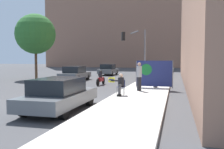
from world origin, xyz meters
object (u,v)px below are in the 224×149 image
at_px(car_on_road_midblock, 108,70).
at_px(car_on_road_nearest, 75,73).
at_px(street_tree_near_curb, 35,34).
at_px(seated_protester, 120,84).
at_px(pedestrian_behind, 155,75).
at_px(jogger_on_sidewalk, 139,76).
at_px(traffic_light_pole, 136,46).
at_px(protest_banner, 154,73).
at_px(motorcycle_on_road, 101,79).
at_px(parked_car_curbside, 59,94).

bearing_deg(car_on_road_midblock, car_on_road_nearest, -96.30).
relative_size(car_on_road_nearest, street_tree_near_curb, 0.62).
relative_size(seated_protester, pedestrian_behind, 0.68).
bearing_deg(car_on_road_midblock, jogger_on_sidewalk, -68.28).
bearing_deg(car_on_road_nearest, car_on_road_midblock, 83.70).
height_order(traffic_light_pole, street_tree_near_curb, street_tree_near_curb).
distance_m(seated_protester, car_on_road_nearest, 11.89).
relative_size(seated_protester, protest_banner, 0.47).
bearing_deg(seated_protester, car_on_road_midblock, 95.58).
relative_size(car_on_road_nearest, motorcycle_on_road, 1.98).
distance_m(jogger_on_sidewalk, car_on_road_midblock, 17.76).
distance_m(traffic_light_pole, parked_car_curbside, 15.68).
relative_size(protest_banner, street_tree_near_curb, 0.37).
bearing_deg(protest_banner, pedestrian_behind, 67.45).
bearing_deg(jogger_on_sidewalk, protest_banner, -122.03).
distance_m(jogger_on_sidewalk, car_on_road_nearest, 10.63).
height_order(pedestrian_behind, street_tree_near_curb, street_tree_near_curb).
bearing_deg(protest_banner, car_on_road_nearest, 146.20).
relative_size(traffic_light_pole, motorcycle_on_road, 2.27).
bearing_deg(pedestrian_behind, parked_car_curbside, -69.09).
bearing_deg(pedestrian_behind, jogger_on_sidewalk, -69.36).
bearing_deg(jogger_on_sidewalk, car_on_road_nearest, -54.09).
distance_m(pedestrian_behind, car_on_road_nearest, 10.00).
bearing_deg(traffic_light_pole, motorcycle_on_road, -114.20).
bearing_deg(street_tree_near_curb, motorcycle_on_road, -26.20).
relative_size(seated_protester, street_tree_near_curb, 0.17).
xyz_separation_m(seated_protester, parked_car_curbside, (-1.79, -3.95, -0.12)).
distance_m(protest_banner, street_tree_near_curb, 15.33).
relative_size(traffic_light_pole, car_on_road_nearest, 1.15).
xyz_separation_m(protest_banner, car_on_road_nearest, (-8.34, 5.58, -0.45)).
xyz_separation_m(traffic_light_pole, car_on_road_midblock, (-4.95, 7.32, -2.80)).
relative_size(seated_protester, car_on_road_midblock, 0.28).
xyz_separation_m(car_on_road_midblock, motorcycle_on_road, (2.71, -12.32, -0.21)).
bearing_deg(pedestrian_behind, protest_banner, -69.41).
bearing_deg(car_on_road_midblock, traffic_light_pole, -55.90).
distance_m(protest_banner, traffic_light_pole, 8.04).
distance_m(parked_car_curbside, street_tree_near_curb, 18.27).
height_order(parked_car_curbside, car_on_road_midblock, car_on_road_midblock).
bearing_deg(car_on_road_nearest, jogger_on_sidewalk, -44.56).
distance_m(pedestrian_behind, street_tree_near_curb, 15.35).
bearing_deg(parked_car_curbside, street_tree_near_curb, 124.37).
bearing_deg(parked_car_curbside, motorcycle_on_road, 97.32).
xyz_separation_m(parked_car_curbside, street_tree_near_curb, (-10.04, 14.68, 4.18)).
xyz_separation_m(seated_protester, traffic_light_pole, (-0.88, 11.45, 2.71)).
bearing_deg(street_tree_near_curb, car_on_road_midblock, 53.28).
relative_size(car_on_road_midblock, street_tree_near_curb, 0.62).
bearing_deg(seated_protester, protest_banner, 58.27).
height_order(pedestrian_behind, car_on_road_nearest, pedestrian_behind).
xyz_separation_m(seated_protester, motorcycle_on_road, (-3.13, 6.45, -0.29)).
relative_size(pedestrian_behind, street_tree_near_curb, 0.25).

